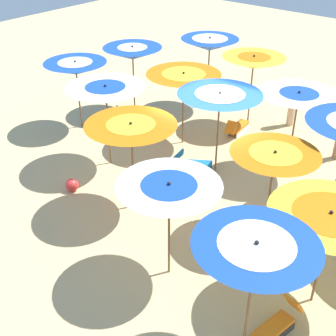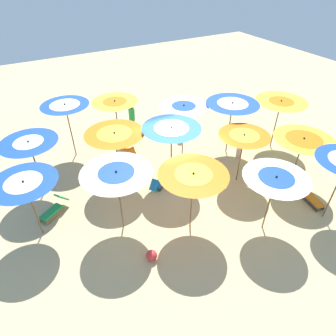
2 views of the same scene
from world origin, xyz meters
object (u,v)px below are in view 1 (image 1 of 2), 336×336
(beach_umbrella_7, at_px, (220,100))
(beach_umbrella_8, at_px, (274,159))
(lounger_2, at_px, (237,127))
(beachgoer_2, at_px, (293,102))
(beach_umbrella_1, at_px, (106,93))
(beach_umbrella_0, at_px, (76,68))
(beach_umbrella_2, at_px, (131,131))
(beach_umbrella_10, at_px, (210,44))
(lounger_0, at_px, (108,118))
(beach_umbrella_12, at_px, (298,99))
(beach_umbrella_9, at_px, (329,223))
(beach_umbrella_4, at_px, (255,254))
(beach_umbrella_3, at_px, (169,192))
(beach_umbrella_11, at_px, (253,62))
(beach_ball, at_px, (72,185))
(beach_umbrella_5, at_px, (133,53))
(lounger_3, at_px, (194,163))
(beach_umbrella_6, at_px, (184,80))
(lounger_1, at_px, (276,325))

(beach_umbrella_7, relative_size, beach_umbrella_8, 1.13)
(beach_umbrella_8, xyz_separation_m, lounger_2, (3.94, 3.27, -1.79))
(beachgoer_2, bearing_deg, beach_umbrella_1, -86.41)
(beach_umbrella_0, bearing_deg, beach_umbrella_2, -115.73)
(beach_umbrella_10, bearing_deg, lounger_0, 153.69)
(beach_umbrella_0, relative_size, beachgoer_2, 1.40)
(beach_umbrella_12, bearing_deg, lounger_2, 65.71)
(beach_umbrella_2, distance_m, beach_umbrella_9, 4.83)
(beach_umbrella_4, relative_size, beach_umbrella_9, 1.15)
(beach_umbrella_7, bearing_deg, beach_umbrella_3, -158.86)
(beach_umbrella_11, xyz_separation_m, beach_ball, (-6.41, 1.50, -2.02))
(beach_umbrella_0, xyz_separation_m, beach_ball, (-2.72, -2.76, -1.87))
(beach_umbrella_3, xyz_separation_m, beach_umbrella_8, (2.45, -0.89, -0.06))
(beach_umbrella_8, relative_size, lounger_0, 1.88)
(beach_umbrella_8, distance_m, lounger_0, 7.44)
(beach_umbrella_9, distance_m, lounger_2, 7.43)
(beach_umbrella_1, bearing_deg, beach_umbrella_5, 32.64)
(beach_umbrella_8, relative_size, beach_ball, 6.31)
(beach_umbrella_3, height_order, lounger_3, beach_umbrella_3)
(beach_umbrella_8, relative_size, beach_umbrella_12, 0.91)
(beach_umbrella_2, bearing_deg, lounger_2, 2.40)
(beach_umbrella_6, distance_m, beach_umbrella_9, 6.96)
(lounger_1, bearing_deg, beach_umbrella_3, -78.56)
(beach_umbrella_3, xyz_separation_m, beach_umbrella_4, (-0.69, -2.25, 0.22))
(beach_umbrella_4, relative_size, beach_umbrella_6, 1.08)
(beach_umbrella_7, bearing_deg, beach_umbrella_1, 118.04)
(beach_umbrella_2, distance_m, beachgoer_2, 6.96)
(beach_umbrella_6, xyz_separation_m, lounger_3, (-1.08, -1.28, -1.89))
(beach_umbrella_1, relative_size, beach_ball, 6.98)
(beach_umbrella_5, bearing_deg, beachgoer_2, -62.87)
(lounger_2, relative_size, beachgoer_2, 0.78)
(beach_umbrella_2, relative_size, beach_umbrella_3, 1.05)
(beachgoer_2, bearing_deg, beach_umbrella_4, -37.37)
(beach_umbrella_4, bearing_deg, lounger_1, -17.26)
(beach_umbrella_1, distance_m, beach_umbrella_8, 5.08)
(lounger_3, bearing_deg, beach_umbrella_3, -94.49)
(beach_umbrella_12, height_order, lounger_3, beach_umbrella_12)
(beach_umbrella_8, bearing_deg, beach_umbrella_2, 111.58)
(beach_umbrella_2, relative_size, beach_umbrella_11, 0.97)
(beach_umbrella_6, bearing_deg, beach_umbrella_7, -115.55)
(beach_umbrella_9, bearing_deg, beach_umbrella_2, 89.61)
(lounger_0, distance_m, beachgoer_2, 6.24)
(beach_umbrella_1, bearing_deg, lounger_0, 48.11)
(lounger_3, bearing_deg, lounger_0, 138.84)
(lounger_0, relative_size, lounger_2, 0.92)
(lounger_1, distance_m, beach_ball, 6.44)
(beach_umbrella_8, xyz_separation_m, beach_ball, (-1.76, 4.81, -1.81))
(beach_umbrella_4, bearing_deg, beach_umbrella_8, 23.50)
(beach_umbrella_1, distance_m, lounger_0, 3.29)
(beach_umbrella_0, relative_size, lounger_3, 2.02)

